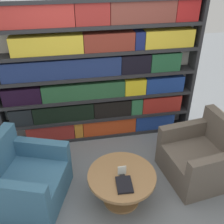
# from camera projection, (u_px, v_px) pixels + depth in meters

# --- Properties ---
(ground_plane) EXTENTS (14.00, 14.00, 0.00)m
(ground_plane) POSITION_uv_depth(u_px,v_px,m) (117.00, 204.00, 3.25)
(ground_plane) COLOR slate
(bookshelf) EXTENTS (3.04, 0.30, 2.18)m
(bookshelf) POSITION_uv_depth(u_px,v_px,m) (99.00, 75.00, 3.93)
(bookshelf) COLOR silver
(bookshelf) RESTS_ON ground_plane
(armchair_left) EXTENTS (1.07, 1.08, 0.84)m
(armchair_left) POSITION_uv_depth(u_px,v_px,m) (25.00, 181.00, 3.19)
(armchair_left) COLOR #386684
(armchair_left) RESTS_ON ground_plane
(armchair_right) EXTENTS (0.94, 0.95, 0.84)m
(armchair_right) POSITION_uv_depth(u_px,v_px,m) (201.00, 158.00, 3.54)
(armchair_right) COLOR brown
(armchair_right) RESTS_ON ground_plane
(coffee_table) EXTENTS (0.82, 0.82, 0.44)m
(coffee_table) POSITION_uv_depth(u_px,v_px,m) (122.00, 182.00, 3.15)
(coffee_table) COLOR olive
(coffee_table) RESTS_ON ground_plane
(table_sign) EXTENTS (0.10, 0.06, 0.13)m
(table_sign) POSITION_uv_depth(u_px,v_px,m) (122.00, 171.00, 3.05)
(table_sign) COLOR black
(table_sign) RESTS_ON coffee_table
(stray_book) EXTENTS (0.19, 0.26, 0.03)m
(stray_book) POSITION_uv_depth(u_px,v_px,m) (124.00, 185.00, 2.93)
(stray_book) COLOR black
(stray_book) RESTS_ON coffee_table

